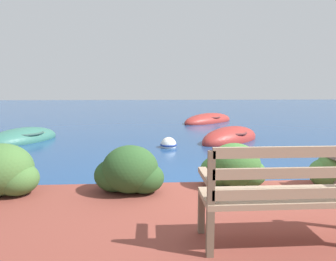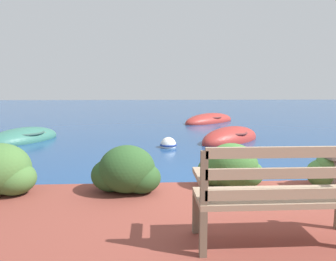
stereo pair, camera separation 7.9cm
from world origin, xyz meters
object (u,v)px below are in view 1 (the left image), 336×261
at_px(rowboat_far, 208,121).
at_px(mooring_buoy, 169,145).
at_px(rowboat_nearest, 230,139).
at_px(rowboat_mid, 23,139).
at_px(park_bench, 287,192).

bearing_deg(rowboat_far, mooring_buoy, -152.73).
height_order(rowboat_nearest, mooring_buoy, rowboat_nearest).
bearing_deg(rowboat_mid, mooring_buoy, -80.39).
xyz_separation_m(park_bench, mooring_buoy, (-0.69, 5.65, -0.63)).
relative_size(park_bench, rowboat_mid, 0.55).
xyz_separation_m(rowboat_nearest, mooring_buoy, (-1.98, -0.90, 0.01)).
bearing_deg(mooring_buoy, park_bench, -83.06).
distance_m(rowboat_far, mooring_buoy, 6.60).
xyz_separation_m(rowboat_mid, mooring_buoy, (4.46, -1.31, 0.01)).
height_order(park_bench, mooring_buoy, park_bench).
distance_m(rowboat_nearest, rowboat_far, 5.29).
relative_size(rowboat_mid, rowboat_far, 0.86).
xyz_separation_m(rowboat_far, mooring_buoy, (-2.34, -6.17, 0.01)).
height_order(rowboat_nearest, rowboat_far, rowboat_nearest).
xyz_separation_m(rowboat_nearest, rowboat_far, (0.36, 5.28, -0.00)).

